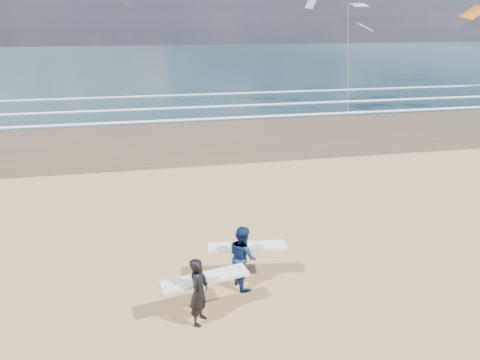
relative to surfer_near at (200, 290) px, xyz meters
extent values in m
cube|color=#493927|center=(19.69, 17.86, -0.90)|extent=(220.00, 12.00, 0.01)
cube|color=#182E35|center=(19.69, 71.86, -0.89)|extent=(220.00, 100.00, 0.02)
cube|color=white|center=(19.69, 22.66, -0.85)|extent=(220.00, 0.50, 0.05)
cube|color=white|center=(19.69, 27.36, -0.85)|extent=(220.00, 0.50, 0.05)
cube|color=white|center=(19.69, 33.86, -0.85)|extent=(220.00, 0.50, 0.05)
imported|color=black|center=(-0.03, -0.05, -0.02)|extent=(0.68, 0.77, 1.77)
cube|color=white|center=(0.17, 0.30, 0.10)|extent=(2.26, 0.95, 0.07)
imported|color=#0D1E4B|center=(1.33, 1.29, 0.01)|extent=(0.87, 1.02, 1.81)
cube|color=white|center=(1.53, 1.64, 0.11)|extent=(2.24, 0.77, 0.07)
cube|color=slate|center=(14.13, 22.21, -0.85)|extent=(0.12, 0.12, 0.10)
camera|label=1|loc=(-0.77, -8.75, 6.12)|focal=32.00mm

